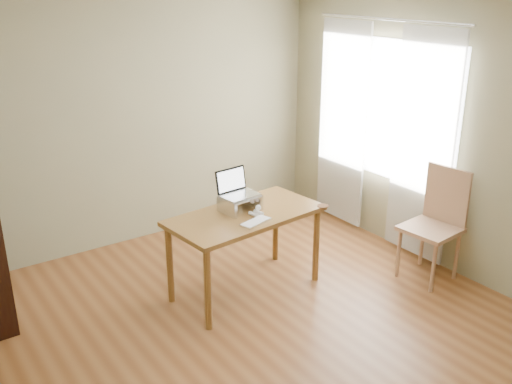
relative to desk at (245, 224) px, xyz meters
name	(u,v)px	position (x,y,z in m)	size (l,w,h in m)	color
room	(279,175)	(-0.14, -0.64, 0.65)	(4.04, 4.54, 2.64)	brown
curtains	(380,133)	(1.75, 0.14, 0.52)	(0.03, 1.90, 2.25)	white
desk	(245,224)	(0.00, 0.00, 0.00)	(1.40, 0.80, 0.75)	brown
laptop_stand	(240,202)	(0.00, 0.08, 0.19)	(0.32, 0.25, 0.13)	silver
laptop	(236,188)	(0.00, 0.13, 0.29)	(0.33, 0.29, 0.22)	silver
keyboard	(256,222)	(-0.05, -0.22, 0.11)	(0.31, 0.19, 0.02)	silver
coaster	(323,206)	(0.66, -0.26, 0.11)	(0.10, 0.10, 0.01)	brown
cat	(241,201)	(0.03, 0.11, 0.17)	(0.26, 0.49, 0.16)	#494039
chair	(437,220)	(1.60, -0.78, -0.08)	(0.50, 0.50, 1.05)	#9F7D56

